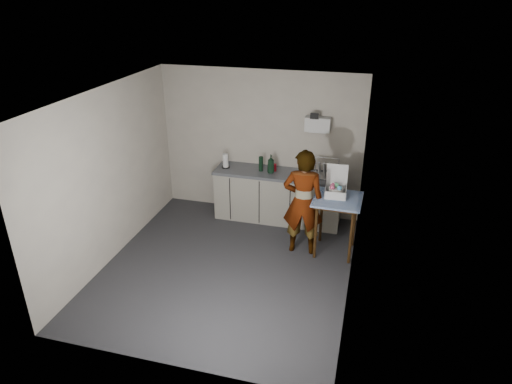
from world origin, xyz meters
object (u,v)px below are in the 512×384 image
(bakery_box, at_px, (336,189))
(soap_bottle, at_px, (271,164))
(kitchen_counter, at_px, (278,197))
(dish_rack, at_px, (325,173))
(paper_towel, at_px, (226,161))
(soda_can, at_px, (274,167))
(side_table, at_px, (337,205))
(dark_bottle, at_px, (261,164))
(standing_man, at_px, (303,202))

(bakery_box, bearing_deg, soap_bottle, 146.88)
(kitchen_counter, relative_size, dish_rack, 5.16)
(soap_bottle, relative_size, paper_towel, 1.26)
(kitchen_counter, xyz_separation_m, soda_can, (-0.08, 0.04, 0.55))
(kitchen_counter, relative_size, side_table, 2.40)
(side_table, xyz_separation_m, dark_bottle, (-1.41, 0.82, 0.23))
(kitchen_counter, distance_m, soda_can, 0.56)
(standing_man, xyz_separation_m, dish_rack, (0.21, 0.94, 0.13))
(soda_can, bearing_deg, kitchen_counter, -27.89)
(soda_can, xyz_separation_m, bakery_box, (1.14, -0.77, 0.06))
(kitchen_counter, height_order, dark_bottle, dark_bottle)
(paper_towel, bearing_deg, dark_bottle, 0.91)
(side_table, bearing_deg, soap_bottle, 149.15)
(kitchen_counter, bearing_deg, standing_man, -57.87)
(soap_bottle, bearing_deg, side_table, -32.52)
(soap_bottle, bearing_deg, standing_man, -51.13)
(dark_bottle, bearing_deg, paper_towel, -179.09)
(dark_bottle, bearing_deg, dish_rack, 0.53)
(standing_man, distance_m, bakery_box, 0.54)
(kitchen_counter, height_order, dish_rack, dish_rack)
(soda_can, height_order, dish_rack, dish_rack)
(soda_can, relative_size, bakery_box, 0.28)
(dark_bottle, bearing_deg, standing_man, -45.78)
(kitchen_counter, height_order, side_table, side_table)
(soap_bottle, relative_size, bakery_box, 0.71)
(standing_man, bearing_deg, soap_bottle, -54.58)
(dish_rack, distance_m, bakery_box, 0.77)
(paper_towel, bearing_deg, bakery_box, -19.47)
(dark_bottle, distance_m, bakery_box, 1.54)
(kitchen_counter, height_order, soap_bottle, soap_bottle)
(soda_can, bearing_deg, paper_towel, -175.71)
(dark_bottle, bearing_deg, bakery_box, -27.79)
(paper_towel, bearing_deg, dish_rack, 0.67)
(paper_towel, bearing_deg, soap_bottle, -1.92)
(side_table, bearing_deg, dark_bottle, 151.53)
(soda_can, bearing_deg, soap_bottle, -115.06)
(dish_rack, relative_size, bakery_box, 0.96)
(side_table, relative_size, bakery_box, 2.06)
(standing_man, distance_m, paper_towel, 1.80)
(soda_can, xyz_separation_m, dish_rack, (0.88, -0.04, 0.01))
(kitchen_counter, height_order, soda_can, soda_can)
(soap_bottle, distance_m, bakery_box, 1.36)
(standing_man, bearing_deg, side_table, -171.66)
(dark_bottle, bearing_deg, soda_can, 13.49)
(side_table, distance_m, dark_bottle, 1.65)
(bakery_box, bearing_deg, soda_can, 142.62)
(paper_towel, relative_size, bakery_box, 0.57)
(side_table, bearing_deg, bakery_box, 117.59)
(standing_man, height_order, dish_rack, standing_man)
(bakery_box, bearing_deg, dish_rack, 105.89)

